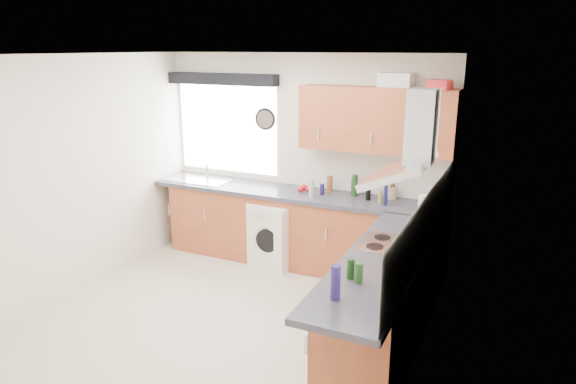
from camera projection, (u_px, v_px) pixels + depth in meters
The scene contains 37 objects.
ground_plane at pixel (228, 318), 5.02m from camera, with size 3.60×3.60×0.00m, color beige.
ceiling at pixel (219, 54), 4.34m from camera, with size 3.60×3.60×0.02m, color white.
wall_back at pixel (302, 159), 6.25m from camera, with size 3.60×0.02×2.50m, color silver.
wall_front at pixel (66, 271), 3.11m from camera, with size 3.60×0.02×2.50m, color silver.
wall_left at pixel (78, 176), 5.41m from camera, with size 0.02×3.60×2.50m, color silver.
wall_right at pixel (423, 224), 3.95m from camera, with size 0.02×3.60×2.50m, color silver.
window at pixel (227, 129), 6.59m from camera, with size 1.40×0.02×1.10m, color silver.
window_blind at pixel (222, 79), 6.34m from camera, with size 1.50×0.18×0.14m, color black.
splashback at pixel (429, 221), 4.23m from camera, with size 0.01×3.00×0.54m, color white.
base_cab_back at pixel (285, 228), 6.26m from camera, with size 3.00×0.58×0.86m, color brown.
base_cab_corner at pixel (417, 249), 5.60m from camera, with size 0.60×0.60×0.86m, color brown.
base_cab_right at pixel (386, 304), 4.42m from camera, with size 0.58×2.10×0.86m, color brown.
worktop_back at pixel (292, 193), 6.09m from camera, with size 3.60×0.62×0.05m, color #2D2C35.
worktop_right at pixel (383, 261), 4.17m from camera, with size 0.62×2.42×0.05m, color #2D2C35.
sink at pixel (198, 177), 6.61m from camera, with size 0.84×0.46×0.10m, color silver, non-canonical shape.
oven at pixel (389, 296), 4.56m from camera, with size 0.56×0.58×0.85m, color black.
hob_plate at pixel (392, 245), 4.42m from camera, with size 0.52×0.52×0.01m, color silver.
extractor_hood at pixel (410, 148), 4.15m from camera, with size 0.52×0.78×0.66m, color silver, non-canonical shape.
upper_cabinets at pixel (377, 120), 5.56m from camera, with size 1.70×0.35×0.70m, color brown.
washing_machine at pixel (277, 233), 6.20m from camera, with size 0.53×0.52×0.78m, color silver.
wall_clock at pixel (265, 119), 6.31m from camera, with size 0.28×0.28×0.04m, color black.
casserole at pixel (397, 80), 5.46m from camera, with size 0.36×0.26×0.15m, color silver.
storage_box at pixel (439, 85), 5.10m from camera, with size 0.21×0.18×0.10m, color red.
utensil_pot at pixel (392, 193), 5.77m from camera, with size 0.10×0.10×0.13m, color tan.
kitchen_roll at pixel (424, 209), 4.99m from camera, with size 0.12×0.12×0.27m, color silver.
tomato_cluster at pixel (304, 189), 6.08m from camera, with size 0.15×0.15×0.07m, color red, non-canonical shape.
jar_0 at pixel (322, 189), 5.93m from camera, with size 0.05×0.05×0.13m, color #1D1446.
jar_1 at pixel (330, 184), 6.03m from camera, with size 0.07×0.07×0.20m, color brown.
jar_2 at pixel (354, 186), 5.94m from camera, with size 0.07×0.07×0.19m, color #36261E.
jar_3 at pixel (368, 192), 5.72m from camera, with size 0.06×0.06×0.19m, color black.
jar_4 at pixel (385, 194), 5.52m from camera, with size 0.04×0.04×0.25m, color #141445.
jar_5 at pixel (312, 188), 5.82m from camera, with size 0.06×0.06×0.21m, color #9B9684.
jar_6 at pixel (380, 197), 5.59m from camera, with size 0.04×0.04×0.15m, color olive.
jar_7 at pixel (355, 185), 5.87m from camera, with size 0.06×0.06×0.25m, color #153B15.
bottle_0 at pixel (335, 282), 3.46m from camera, with size 0.07×0.07×0.25m, color navy.
bottle_1 at pixel (359, 273), 3.70m from camera, with size 0.06×0.06×0.15m, color #1F4318.
bottle_2 at pixel (351, 269), 3.78m from camera, with size 0.06×0.06×0.15m, color #173412.
Camera 1 is at (2.43, -3.82, 2.56)m, focal length 32.00 mm.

